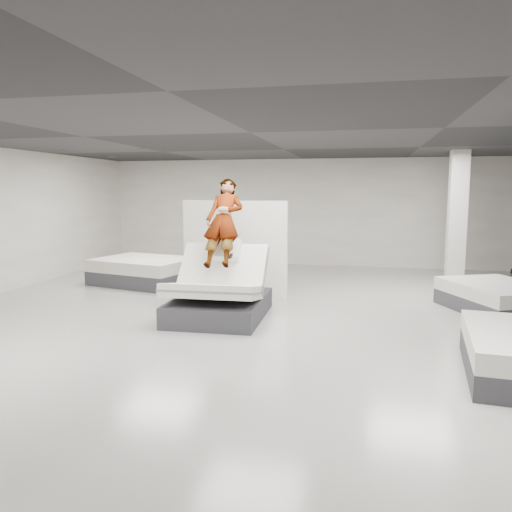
{
  "coord_description": "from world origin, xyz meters",
  "views": [
    {
      "loc": [
        1.86,
        -8.09,
        2.27
      ],
      "look_at": [
        -0.19,
        1.29,
        1.0
      ],
      "focal_mm": 35.0,
      "sensor_mm": 36.0,
      "label": 1
    }
  ],
  "objects_px": {
    "divider_panel": "(235,249)",
    "flat_bed_right_far": "(498,298)",
    "remote": "(231,256)",
    "flat_bed_left_far": "(145,271)",
    "hero_bed": "(219,295)",
    "column": "(457,219)",
    "person": "(223,241)"
  },
  "relations": [
    {
      "from": "divider_panel",
      "to": "flat_bed_right_far",
      "type": "distance_m",
      "value": 5.21
    },
    {
      "from": "remote",
      "to": "flat_bed_left_far",
      "type": "distance_m",
      "value": 4.13
    },
    {
      "from": "flat_bed_left_far",
      "to": "hero_bed",
      "type": "bearing_deg",
      "value": -45.55
    },
    {
      "from": "flat_bed_right_far",
      "to": "column",
      "type": "bearing_deg",
      "value": 97.31
    },
    {
      "from": "person",
      "to": "divider_panel",
      "type": "xyz_separation_m",
      "value": [
        -0.16,
        1.4,
        -0.33
      ]
    },
    {
      "from": "hero_bed",
      "to": "column",
      "type": "distance_m",
      "value": 6.38
    },
    {
      "from": "person",
      "to": "column",
      "type": "height_order",
      "value": "column"
    },
    {
      "from": "divider_panel",
      "to": "flat_bed_left_far",
      "type": "relative_size",
      "value": 0.87
    },
    {
      "from": "flat_bed_left_far",
      "to": "flat_bed_right_far",
      "type": "bearing_deg",
      "value": -9.17
    },
    {
      "from": "flat_bed_right_far",
      "to": "column",
      "type": "distance_m",
      "value": 3.01
    },
    {
      "from": "flat_bed_left_far",
      "to": "person",
      "type": "bearing_deg",
      "value": -41.93
    },
    {
      "from": "person",
      "to": "flat_bed_right_far",
      "type": "distance_m",
      "value": 5.25
    },
    {
      "from": "person",
      "to": "remote",
      "type": "distance_m",
      "value": 0.48
    },
    {
      "from": "column",
      "to": "person",
      "type": "bearing_deg",
      "value": -140.24
    },
    {
      "from": "flat_bed_left_far",
      "to": "column",
      "type": "distance_m",
      "value": 7.61
    },
    {
      "from": "remote",
      "to": "flat_bed_right_far",
      "type": "height_order",
      "value": "remote"
    },
    {
      "from": "remote",
      "to": "column",
      "type": "height_order",
      "value": "column"
    },
    {
      "from": "divider_panel",
      "to": "column",
      "type": "xyz_separation_m",
      "value": [
        4.81,
        2.47,
        0.57
      ]
    },
    {
      "from": "hero_bed",
      "to": "divider_panel",
      "type": "relative_size",
      "value": 0.94
    },
    {
      "from": "flat_bed_right_far",
      "to": "flat_bed_left_far",
      "type": "xyz_separation_m",
      "value": [
        -7.71,
        1.24,
        0.04
      ]
    },
    {
      "from": "person",
      "to": "remote",
      "type": "height_order",
      "value": "person"
    },
    {
      "from": "hero_bed",
      "to": "flat_bed_left_far",
      "type": "xyz_separation_m",
      "value": [
        -2.72,
        2.78,
        -0.1
      ]
    },
    {
      "from": "hero_bed",
      "to": "column",
      "type": "relative_size",
      "value": 0.67
    },
    {
      "from": "flat_bed_right_far",
      "to": "flat_bed_left_far",
      "type": "bearing_deg",
      "value": 170.83
    },
    {
      "from": "flat_bed_right_far",
      "to": "flat_bed_left_far",
      "type": "height_order",
      "value": "flat_bed_left_far"
    },
    {
      "from": "person",
      "to": "column",
      "type": "xyz_separation_m",
      "value": [
        4.65,
        3.87,
        0.24
      ]
    },
    {
      "from": "remote",
      "to": "column",
      "type": "distance_m",
      "value": 6.13
    },
    {
      "from": "divider_panel",
      "to": "flat_bed_left_far",
      "type": "xyz_separation_m",
      "value": [
        -2.55,
        1.04,
        -0.72
      ]
    },
    {
      "from": "person",
      "to": "remote",
      "type": "xyz_separation_m",
      "value": [
        0.23,
        -0.34,
        -0.23
      ]
    },
    {
      "from": "flat_bed_right_far",
      "to": "person",
      "type": "bearing_deg",
      "value": -166.56
    },
    {
      "from": "hero_bed",
      "to": "person",
      "type": "distance_m",
      "value": 1.01
    },
    {
      "from": "divider_panel",
      "to": "flat_bed_right_far",
      "type": "xyz_separation_m",
      "value": [
        5.15,
        -0.21,
        -0.76
      ]
    }
  ]
}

